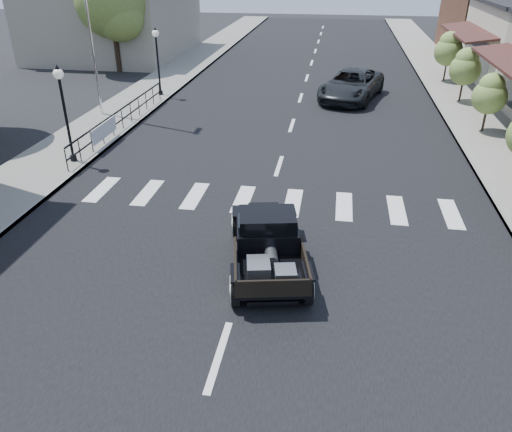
# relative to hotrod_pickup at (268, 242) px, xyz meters

# --- Properties ---
(ground) EXTENTS (120.00, 120.00, 0.00)m
(ground) POSITION_rel_hotrod_pickup_xyz_m (-0.50, -0.29, -0.73)
(ground) COLOR black
(ground) RESTS_ON ground
(road) EXTENTS (14.00, 80.00, 0.02)m
(road) POSITION_rel_hotrod_pickup_xyz_m (-0.50, 14.71, -0.72)
(road) COLOR black
(road) RESTS_ON ground
(road_markings) EXTENTS (12.00, 60.00, 0.06)m
(road_markings) POSITION_rel_hotrod_pickup_xyz_m (-0.50, 9.71, -0.73)
(road_markings) COLOR silver
(road_markings) RESTS_ON ground
(sidewalk_left) EXTENTS (3.00, 80.00, 0.15)m
(sidewalk_left) POSITION_rel_hotrod_pickup_xyz_m (-9.00, 14.71, -0.65)
(sidewalk_left) COLOR gray
(sidewalk_left) RESTS_ON ground
(sidewalk_right) EXTENTS (3.00, 80.00, 0.15)m
(sidewalk_right) POSITION_rel_hotrod_pickup_xyz_m (8.00, 14.71, -0.65)
(sidewalk_right) COLOR gray
(sidewalk_right) RESTS_ON ground
(low_building_left) EXTENTS (10.00, 12.00, 5.00)m
(low_building_left) POSITION_rel_hotrod_pickup_xyz_m (-15.50, 27.71, 1.77)
(low_building_left) COLOR #9F9685
(low_building_left) RESTS_ON ground
(railing) EXTENTS (0.08, 10.00, 1.00)m
(railing) POSITION_rel_hotrod_pickup_xyz_m (-7.80, 9.71, -0.08)
(railing) COLOR black
(railing) RESTS_ON sidewalk_left
(banner) EXTENTS (0.04, 2.20, 0.60)m
(banner) POSITION_rel_hotrod_pickup_xyz_m (-7.72, 7.71, -0.28)
(banner) COLOR silver
(banner) RESTS_ON sidewalk_left
(lamp_post_b) EXTENTS (0.36, 0.36, 3.48)m
(lamp_post_b) POSITION_rel_hotrod_pickup_xyz_m (-8.10, 5.71, 1.16)
(lamp_post_b) COLOR black
(lamp_post_b) RESTS_ON sidewalk_left
(lamp_post_c) EXTENTS (0.36, 0.36, 3.48)m
(lamp_post_c) POSITION_rel_hotrod_pickup_xyz_m (-8.10, 15.71, 1.16)
(lamp_post_c) COLOR black
(lamp_post_c) RESTS_ON sidewalk_left
(big_tree_far) EXTENTS (4.50, 4.50, 6.60)m
(big_tree_far) POSITION_rel_hotrod_pickup_xyz_m (-13.00, 21.71, 2.57)
(big_tree_far) COLOR #576C2E
(big_tree_far) RESTS_ON ground
(small_tree_c) EXTENTS (1.44, 1.44, 2.39)m
(small_tree_c) POSITION_rel_hotrod_pickup_xyz_m (7.80, 11.82, 0.62)
(small_tree_c) COLOR olive
(small_tree_c) RESTS_ON sidewalk_right
(small_tree_d) EXTENTS (1.56, 1.56, 2.61)m
(small_tree_d) POSITION_rel_hotrod_pickup_xyz_m (7.80, 16.84, 0.72)
(small_tree_d) COLOR olive
(small_tree_d) RESTS_ON sidewalk_right
(small_tree_e) EXTENTS (1.65, 1.65, 2.75)m
(small_tree_e) POSITION_rel_hotrod_pickup_xyz_m (7.80, 21.66, 0.80)
(small_tree_e) COLOR olive
(small_tree_e) RESTS_ON sidewalk_right
(hotrod_pickup) EXTENTS (2.76, 4.52, 1.46)m
(hotrod_pickup) POSITION_rel_hotrod_pickup_xyz_m (0.00, 0.00, 0.00)
(hotrod_pickup) COLOR black
(hotrod_pickup) RESTS_ON ground
(second_car) EXTENTS (3.91, 5.99, 1.53)m
(second_car) POSITION_rel_hotrod_pickup_xyz_m (2.19, 16.88, 0.04)
(second_car) COLOR black
(second_car) RESTS_ON ground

